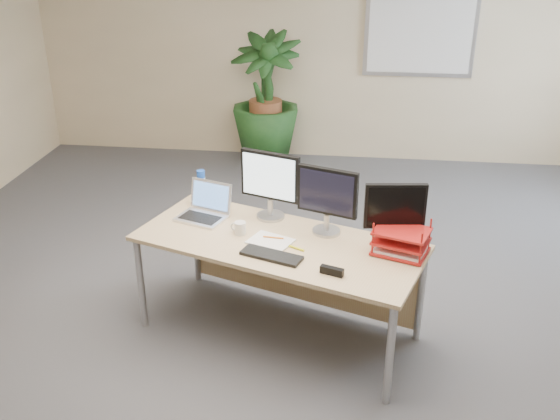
# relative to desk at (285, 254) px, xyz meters

# --- Properties ---
(floor) EXTENTS (8.00, 8.00, 0.00)m
(floor) POSITION_rel_desk_xyz_m (-0.04, -0.23, -0.60)
(floor) COLOR #4B4B50
(floor) RESTS_ON ground
(back_wall) EXTENTS (7.00, 0.04, 2.70)m
(back_wall) POSITION_rel_desk_xyz_m (-0.04, 3.77, 0.75)
(back_wall) COLOR tan
(back_wall) RESTS_ON floor
(whiteboard) EXTENTS (1.30, 0.04, 0.95)m
(whiteboard) POSITION_rel_desk_xyz_m (1.16, 3.74, 0.95)
(whiteboard) COLOR #AFAFB4
(whiteboard) RESTS_ON back_wall
(desk) EXTENTS (2.16, 1.45, 0.77)m
(desk) POSITION_rel_desk_xyz_m (0.00, 0.00, 0.00)
(desk) COLOR tan
(desk) RESTS_ON floor
(floor_plant) EXTENTS (0.95, 0.95, 1.50)m
(floor_plant) POSITION_rel_desk_xyz_m (-0.62, 3.34, 0.15)
(floor_plant) COLOR #153C17
(floor_plant) RESTS_ON floor
(monitor_left) EXTENTS (0.45, 0.21, 0.51)m
(monitor_left) POSITION_rel_desk_xyz_m (-0.14, 0.26, 0.46)
(monitor_left) COLOR #A9AAAE
(monitor_left) RESTS_ON desk
(monitor_right) EXTENTS (0.43, 0.20, 0.49)m
(monitor_right) POSITION_rel_desk_xyz_m (0.29, 0.07, 0.44)
(monitor_right) COLOR #A9AAAE
(monitor_right) RESTS_ON desk
(monitor_dark) EXTENTS (0.41, 0.19, 0.46)m
(monitor_dark) POSITION_rel_desk_xyz_m (0.75, -0.08, 0.43)
(monitor_dark) COLOR #A9AAAE
(monitor_dark) RESTS_ON desk
(laptop) EXTENTS (0.43, 0.40, 0.25)m
(laptop) POSITION_rel_desk_xyz_m (-0.63, 0.22, 0.22)
(laptop) COLOR silver
(laptop) RESTS_ON desk
(keyboard) EXTENTS (0.44, 0.27, 0.02)m
(keyboard) POSITION_rel_desk_xyz_m (-0.05, -0.34, 0.17)
(keyboard) COLOR black
(keyboard) RESTS_ON desk
(coffee_mug) EXTENTS (0.12, 0.08, 0.09)m
(coffee_mug) POSITION_rel_desk_xyz_m (-0.32, -0.03, 0.21)
(coffee_mug) COLOR silver
(coffee_mug) RESTS_ON desk
(spiral_notebook) EXTENTS (0.35, 0.31, 0.01)m
(spiral_notebook) POSITION_rel_desk_xyz_m (-0.09, -0.13, 0.17)
(spiral_notebook) COLOR silver
(spiral_notebook) RESTS_ON desk
(orange_pen) EXTENTS (0.15, 0.02, 0.01)m
(orange_pen) POSITION_rel_desk_xyz_m (-0.07, -0.09, 0.18)
(orange_pen) COLOR orange
(orange_pen) RESTS_ON spiral_notebook
(yellow_highlighter) EXTENTS (0.11, 0.07, 0.02)m
(yellow_highlighter) POSITION_rel_desk_xyz_m (0.10, -0.21, 0.17)
(yellow_highlighter) COLOR yellow
(yellow_highlighter) RESTS_ON desk
(water_bottle) EXTENTS (0.07, 0.07, 0.27)m
(water_bottle) POSITION_rel_desk_xyz_m (-0.72, 0.47, 0.29)
(water_bottle) COLOR white
(water_bottle) RESTS_ON desk
(letter_tray) EXTENTS (0.42, 0.37, 0.17)m
(letter_tray) POSITION_rel_desk_xyz_m (0.80, -0.18, 0.24)
(letter_tray) COLOR #A71714
(letter_tray) RESTS_ON desk
(stapler) EXTENTS (0.16, 0.09, 0.05)m
(stapler) POSITION_rel_desk_xyz_m (0.35, -0.51, 0.19)
(stapler) COLOR black
(stapler) RESTS_ON desk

